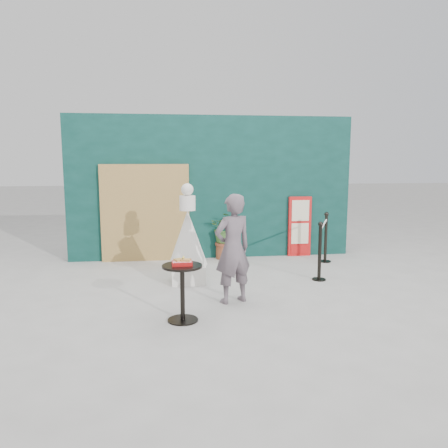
% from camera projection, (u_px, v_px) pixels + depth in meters
% --- Properties ---
extents(ground, '(60.00, 60.00, 0.00)m').
position_uv_depth(ground, '(235.00, 303.00, 6.43)').
color(ground, '#ADAAA5').
rests_on(ground, ground).
extents(back_wall, '(6.00, 0.30, 3.00)m').
position_uv_depth(back_wall, '(212.00, 187.00, 9.30)').
color(back_wall, '#0A302B').
rests_on(back_wall, ground).
extents(bamboo_fence, '(1.80, 0.08, 2.00)m').
position_uv_depth(bamboo_fence, '(145.00, 213.00, 8.98)').
color(bamboo_fence, tan).
rests_on(bamboo_fence, ground).
extents(woman, '(0.69, 0.57, 1.61)m').
position_uv_depth(woman, '(233.00, 249.00, 6.36)').
color(woman, '#66575F').
rests_on(woman, ground).
extents(menu_board, '(0.50, 0.07, 1.30)m').
position_uv_depth(menu_board, '(300.00, 226.00, 9.48)').
color(menu_board, red).
rests_on(menu_board, ground).
extents(statue, '(0.66, 0.66, 1.70)m').
position_uv_depth(statue, '(188.00, 242.00, 7.43)').
color(statue, silver).
rests_on(statue, ground).
extents(cafe_table, '(0.52, 0.52, 0.75)m').
position_uv_depth(cafe_table, '(182.00, 284.00, 5.65)').
color(cafe_table, black).
rests_on(cafe_table, ground).
extents(food_basket, '(0.26, 0.19, 0.11)m').
position_uv_depth(food_basket, '(182.00, 262.00, 5.61)').
color(food_basket, red).
rests_on(food_basket, cafe_table).
extents(planter, '(0.59, 0.51, 1.00)m').
position_uv_depth(planter, '(224.00, 232.00, 9.22)').
color(planter, brown).
rests_on(planter, ground).
extents(stanchion_barrier, '(0.84, 1.54, 1.03)m').
position_uv_depth(stanchion_barrier, '(323.00, 245.00, 8.26)').
color(stanchion_barrier, black).
rests_on(stanchion_barrier, ground).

